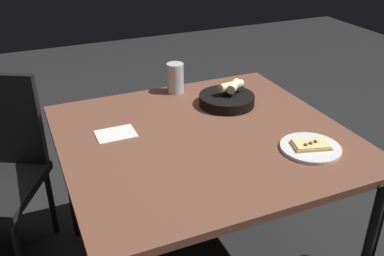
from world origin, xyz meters
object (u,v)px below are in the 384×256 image
object	(u,v)px
bread_basket	(227,98)
beer_glass	(175,80)
pizza_plate	(310,147)
dining_table	(204,146)

from	to	relation	value
bread_basket	beer_glass	size ratio (longest dim) A/B	1.74
pizza_plate	dining_table	bearing A→B (deg)	-40.23
dining_table	beer_glass	bearing A→B (deg)	-96.81
dining_table	bread_basket	world-z (taller)	bread_basket
dining_table	bread_basket	xyz separation A→B (m)	(-0.22, -0.23, 0.09)
pizza_plate	bread_basket	size ratio (longest dim) A/B	0.90
dining_table	bread_basket	bearing A→B (deg)	-134.57
pizza_plate	bread_basket	world-z (taller)	bread_basket
pizza_plate	beer_glass	bearing A→B (deg)	-69.85
dining_table	beer_glass	distance (m)	0.48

